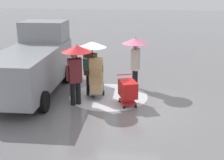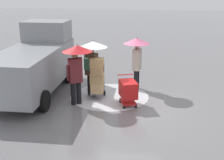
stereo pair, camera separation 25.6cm
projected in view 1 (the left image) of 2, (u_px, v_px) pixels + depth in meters
The scene contains 8 objects.
ground_plane at pixel (128, 108), 10.24m from camera, with size 90.00×90.00×0.00m, color slate.
slush_patch_far_side at pixel (109, 96), 11.38m from camera, with size 2.98×2.98×0.01m, color silver.
cargo_van_parked_right at pixel (33, 63), 11.49m from camera, with size 2.37×5.42×2.60m.
shopping_cart_vendor at pixel (128, 90), 10.37m from camera, with size 0.81×0.96×1.02m.
hand_dolly_boxes at pixel (96, 77), 10.95m from camera, with size 0.56×0.74×1.52m.
pedestrian_pink_side at pixel (76, 61), 10.15m from camera, with size 1.04×1.04×2.15m.
pedestrian_black_side at pixel (91, 56), 10.94m from camera, with size 1.04×1.04×2.15m.
pedestrian_white_side at pixel (135, 51), 11.66m from camera, with size 1.04×1.04×2.15m.
Camera 1 is at (-0.80, 9.45, 4.01)m, focal length 47.90 mm.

